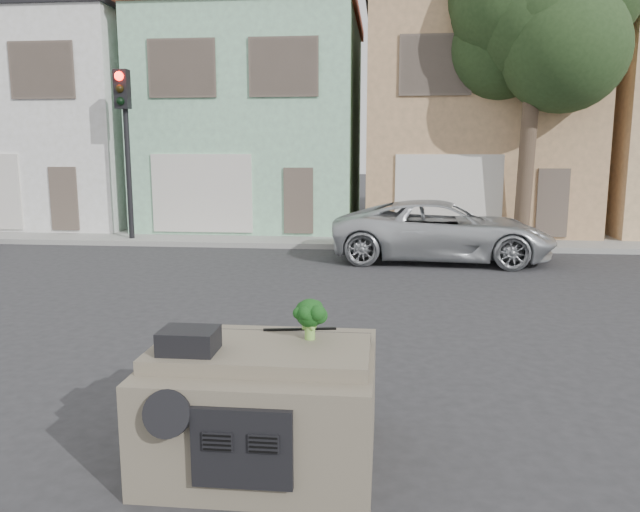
# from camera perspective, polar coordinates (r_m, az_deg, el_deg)

# --- Properties ---
(ground_plane) EXTENTS (120.00, 120.00, 0.00)m
(ground_plane) POSITION_cam_1_polar(r_m,az_deg,el_deg) (8.87, -1.32, -8.84)
(ground_plane) COLOR #303033
(ground_plane) RESTS_ON ground
(sidewalk) EXTENTS (40.00, 3.00, 0.15)m
(sidewalk) POSITION_cam_1_polar(r_m,az_deg,el_deg) (19.07, 2.64, 1.52)
(sidewalk) COLOR gray
(sidewalk) RESTS_ON ground
(townhouse_white) EXTENTS (7.20, 8.20, 7.55)m
(townhouse_white) POSITION_cam_1_polar(r_m,az_deg,el_deg) (25.84, -22.38, 11.22)
(townhouse_white) COLOR white
(townhouse_white) RESTS_ON ground
(townhouse_mint) EXTENTS (7.20, 8.20, 7.55)m
(townhouse_mint) POSITION_cam_1_polar(r_m,az_deg,el_deg) (23.31, -5.52, 12.13)
(townhouse_mint) COLOR #92CDA6
(townhouse_mint) RESTS_ON ground
(townhouse_tan) EXTENTS (7.20, 8.20, 7.55)m
(townhouse_tan) POSITION_cam_1_polar(r_m,az_deg,el_deg) (23.04, 13.52, 11.93)
(townhouse_tan) COLOR tan
(townhouse_tan) RESTS_ON ground
(silver_pickup) EXTENTS (5.65, 2.86, 1.53)m
(silver_pickup) POSITION_cam_1_polar(r_m,az_deg,el_deg) (16.23, 11.03, -0.40)
(silver_pickup) COLOR silver
(silver_pickup) RESTS_ON ground
(traffic_signal) EXTENTS (0.40, 0.40, 5.10)m
(traffic_signal) POSITION_cam_1_polar(r_m,az_deg,el_deg) (19.38, -17.28, 8.57)
(traffic_signal) COLOR black
(traffic_signal) RESTS_ON ground
(tree_near) EXTENTS (4.40, 4.00, 8.50)m
(tree_near) POSITION_cam_1_polar(r_m,az_deg,el_deg) (18.61, 18.64, 13.71)
(tree_near) COLOR #24391B
(tree_near) RESTS_ON ground
(car_dashboard) EXTENTS (2.00, 1.80, 1.12)m
(car_dashboard) POSITION_cam_1_polar(r_m,az_deg,el_deg) (5.90, -5.09, -12.97)
(car_dashboard) COLOR #6D6452
(car_dashboard) RESTS_ON ground
(instrument_hump) EXTENTS (0.48, 0.38, 0.20)m
(instrument_hump) POSITION_cam_1_polar(r_m,az_deg,el_deg) (5.50, -11.90, -7.57)
(instrument_hump) COLOR black
(instrument_hump) RESTS_ON car_dashboard
(wiper_arm) EXTENTS (0.69, 0.15, 0.02)m
(wiper_arm) POSITION_cam_1_polar(r_m,az_deg,el_deg) (6.02, -1.85, -6.70)
(wiper_arm) COLOR black
(wiper_arm) RESTS_ON car_dashboard
(broccoli) EXTENTS (0.37, 0.37, 0.39)m
(broccoli) POSITION_cam_1_polar(r_m,az_deg,el_deg) (5.70, -0.94, -5.75)
(broccoli) COLOR #113911
(broccoli) RESTS_ON car_dashboard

